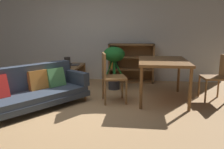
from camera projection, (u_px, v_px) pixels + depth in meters
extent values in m
plane|color=tan|center=(66.00, 113.00, 3.92)|extent=(8.16, 8.16, 0.00)
cube|color=silver|center=(95.00, 31.00, 6.28)|extent=(6.80, 0.10, 2.70)
cylinder|color=brown|center=(85.00, 98.00, 4.55)|extent=(0.04, 0.04, 0.11)
cylinder|color=brown|center=(66.00, 92.00, 4.97)|extent=(0.04, 0.04, 0.11)
cube|color=#384251|center=(33.00, 101.00, 4.07)|extent=(1.79, 2.09, 0.10)
cube|color=#384251|center=(33.00, 95.00, 4.05)|extent=(1.72, 2.01, 0.10)
cube|color=#384251|center=(24.00, 78.00, 4.18)|extent=(1.28, 1.69, 0.45)
cube|color=#384251|center=(75.00, 77.00, 4.69)|extent=(0.67, 0.54, 0.26)
cube|color=orange|center=(38.00, 80.00, 4.25)|extent=(0.34, 0.39, 0.38)
cube|color=#4C894C|center=(55.00, 78.00, 4.49)|extent=(0.40, 0.43, 0.39)
cube|color=olive|center=(79.00, 72.00, 6.24)|extent=(0.37, 0.04, 0.50)
cube|color=olive|center=(65.00, 82.00, 5.11)|extent=(0.37, 0.04, 0.50)
cube|color=olive|center=(73.00, 78.00, 5.68)|extent=(0.37, 1.16, 0.04)
cube|color=olive|center=(72.00, 67.00, 5.63)|extent=(0.37, 1.20, 0.04)
cube|color=olive|center=(73.00, 85.00, 5.72)|extent=(0.37, 1.16, 0.04)
cube|color=#333338|center=(75.00, 65.00, 5.81)|extent=(0.23, 0.33, 0.02)
cube|color=black|center=(68.00, 63.00, 5.80)|extent=(0.22, 0.31, 0.06)
cylinder|color=#2D2823|center=(67.00, 63.00, 5.31)|extent=(0.14, 0.14, 0.26)
cylinder|color=slate|center=(67.00, 61.00, 5.30)|extent=(0.08, 0.08, 0.01)
cylinder|color=#333338|center=(114.00, 84.00, 5.42)|extent=(0.26, 0.26, 0.26)
cylinder|color=#1E6B28|center=(119.00, 69.00, 5.34)|extent=(0.26, 0.05, 0.45)
cylinder|color=#1E6B28|center=(114.00, 65.00, 5.42)|extent=(0.08, 0.24, 0.61)
cylinder|color=#1E6B28|center=(110.00, 66.00, 5.37)|extent=(0.23, 0.09, 0.57)
cylinder|color=#1E6B28|center=(114.00, 67.00, 5.26)|extent=(0.08, 0.20, 0.61)
ellipsoid|color=#1E6B28|center=(114.00, 54.00, 5.28)|extent=(0.50, 0.50, 0.35)
cylinder|color=brown|center=(141.00, 75.00, 5.24)|extent=(0.06, 0.06, 0.76)
cylinder|color=brown|center=(141.00, 88.00, 4.03)|extent=(0.06, 0.06, 0.76)
cylinder|color=brown|center=(179.00, 75.00, 5.14)|extent=(0.06, 0.06, 0.76)
cylinder|color=brown|center=(190.00, 90.00, 3.94)|extent=(0.06, 0.06, 0.76)
cube|color=brown|center=(163.00, 61.00, 4.51)|extent=(0.94, 1.34, 0.05)
cylinder|color=olive|center=(122.00, 87.00, 4.71)|extent=(0.04, 0.04, 0.46)
cylinder|color=olive|center=(126.00, 93.00, 4.31)|extent=(0.04, 0.04, 0.46)
cylinder|color=olive|center=(103.00, 88.00, 4.65)|extent=(0.04, 0.04, 0.46)
cylinder|color=olive|center=(105.00, 93.00, 4.25)|extent=(0.04, 0.04, 0.46)
cube|color=olive|center=(114.00, 78.00, 4.43)|extent=(0.54, 0.54, 0.04)
cube|color=olive|center=(104.00, 65.00, 4.35)|extent=(0.14, 0.40, 0.46)
cylinder|color=olive|center=(206.00, 92.00, 4.41)|extent=(0.04, 0.04, 0.44)
cylinder|color=olive|center=(199.00, 87.00, 4.78)|extent=(0.04, 0.04, 0.44)
cylinder|color=olive|center=(218.00, 87.00, 4.77)|extent=(0.04, 0.04, 0.44)
cube|color=olive|center=(213.00, 78.00, 4.54)|extent=(0.47, 0.46, 0.04)
cube|color=olive|center=(110.00, 63.00, 6.16)|extent=(0.04, 0.36, 1.02)
cube|color=olive|center=(153.00, 63.00, 6.02)|extent=(0.04, 0.36, 1.02)
cube|color=olive|center=(131.00, 44.00, 6.00)|extent=(1.19, 0.36, 0.04)
cube|color=olive|center=(131.00, 81.00, 6.19)|extent=(1.19, 0.36, 0.04)
cube|color=olive|center=(131.00, 62.00, 6.25)|extent=(1.16, 0.04, 1.02)
cube|color=olive|center=(131.00, 69.00, 6.13)|extent=(1.16, 0.34, 0.04)
cube|color=olive|center=(131.00, 57.00, 6.06)|extent=(1.16, 0.34, 0.04)
cube|color=red|center=(112.00, 77.00, 6.21)|extent=(0.05, 0.28, 0.17)
cube|color=#337F47|center=(114.00, 77.00, 6.19)|extent=(0.04, 0.24, 0.18)
cube|color=#337F47|center=(116.00, 77.00, 6.19)|extent=(0.04, 0.26, 0.17)
cube|color=gold|center=(112.00, 65.00, 6.13)|extent=(0.06, 0.22, 0.16)
cube|color=red|center=(114.00, 65.00, 6.14)|extent=(0.04, 0.27, 0.19)
cube|color=black|center=(116.00, 65.00, 6.13)|extent=(0.06, 0.28, 0.17)
cube|color=gold|center=(112.00, 53.00, 6.07)|extent=(0.04, 0.24, 0.17)
cube|color=red|center=(114.00, 53.00, 6.06)|extent=(0.07, 0.23, 0.17)
cube|color=red|center=(116.00, 52.00, 6.07)|extent=(0.06, 0.30, 0.21)
cube|color=orange|center=(119.00, 52.00, 6.05)|extent=(0.05, 0.25, 0.22)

